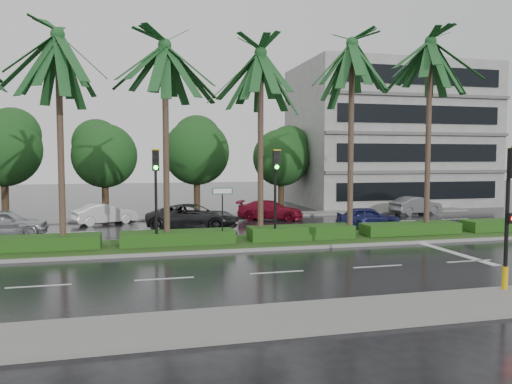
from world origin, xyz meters
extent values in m
plane|color=black|center=(0.00, 0.00, 0.00)|extent=(120.00, 120.00, 0.00)
cube|color=slate|center=(0.00, -10.20, 0.06)|extent=(40.00, 2.40, 0.12)
cube|color=slate|center=(0.00, 12.00, 0.06)|extent=(40.00, 2.00, 0.12)
cube|color=gray|center=(0.00, 1.00, 0.07)|extent=(36.00, 4.00, 0.14)
cube|color=#284717|center=(0.00, 1.00, 0.14)|extent=(35.60, 3.70, 0.02)
cube|color=#1B4814|center=(-9.00, 1.00, 0.45)|extent=(5.20, 1.40, 0.60)
cube|color=#1B4814|center=(-3.00, 1.00, 0.45)|extent=(5.20, 1.40, 0.60)
cube|color=#1B4814|center=(3.00, 1.00, 0.45)|extent=(5.20, 1.40, 0.60)
cube|color=#1B4814|center=(9.00, 1.00, 0.45)|extent=(5.20, 1.40, 0.60)
cube|color=#1B4814|center=(15.00, 1.00, 0.45)|extent=(5.20, 1.40, 0.60)
cube|color=silver|center=(-8.00, -5.00, 0.01)|extent=(2.00, 0.12, 0.01)
cube|color=silver|center=(-8.00, 7.00, 0.01)|extent=(2.00, 0.12, 0.01)
cube|color=silver|center=(-4.00, -5.00, 0.01)|extent=(2.00, 0.12, 0.01)
cube|color=silver|center=(-4.00, 7.00, 0.01)|extent=(2.00, 0.12, 0.01)
cube|color=silver|center=(0.00, -5.00, 0.01)|extent=(2.00, 0.12, 0.01)
cube|color=silver|center=(0.00, 7.00, 0.01)|extent=(2.00, 0.12, 0.01)
cube|color=silver|center=(4.00, -5.00, 0.01)|extent=(2.00, 0.12, 0.01)
cube|color=silver|center=(4.00, 7.00, 0.01)|extent=(2.00, 0.12, 0.01)
cube|color=silver|center=(8.00, -5.00, 0.01)|extent=(2.00, 0.12, 0.01)
cube|color=silver|center=(8.00, 7.00, 0.01)|extent=(2.00, 0.12, 0.01)
cube|color=silver|center=(12.00, 7.00, 0.01)|extent=(2.00, 0.12, 0.01)
cube|color=silver|center=(16.00, 7.00, 0.01)|extent=(2.00, 0.12, 0.01)
cube|color=silver|center=(8.50, -3.00, 0.01)|extent=(0.40, 6.00, 0.01)
cylinder|color=#3B2D22|center=(-8.00, 1.10, 4.77)|extent=(0.28, 0.28, 9.25)
cylinder|color=#3B2D22|center=(-8.00, 1.10, 0.37)|extent=(0.40, 0.40, 0.44)
cylinder|color=#3B2D22|center=(-3.50, 0.90, 4.64)|extent=(0.28, 0.28, 8.99)
cylinder|color=#3B2D22|center=(-3.50, 0.90, 0.37)|extent=(0.40, 0.40, 0.44)
cylinder|color=#3B2D22|center=(1.00, 1.20, 4.62)|extent=(0.28, 0.28, 8.94)
cylinder|color=#3B2D22|center=(1.00, 1.20, 0.37)|extent=(0.40, 0.40, 0.44)
cylinder|color=#3B2D22|center=(5.50, 0.80, 4.92)|extent=(0.28, 0.28, 9.55)
cylinder|color=#3B2D22|center=(5.50, 0.80, 0.37)|extent=(0.40, 0.40, 0.44)
cylinder|color=#3B2D22|center=(10.00, 1.10, 5.12)|extent=(0.28, 0.28, 9.95)
cylinder|color=#3B2D22|center=(10.00, 1.10, 0.37)|extent=(0.40, 0.40, 0.44)
cylinder|color=black|center=(6.00, -9.30, 1.82)|extent=(0.12, 0.12, 3.40)
cylinder|color=gold|center=(6.00, -9.30, 0.47)|extent=(0.18, 0.18, 0.70)
cube|color=black|center=(6.00, -9.46, 2.32)|extent=(0.22, 0.16, 0.32)
cylinder|color=black|center=(-4.00, 0.40, 1.85)|extent=(0.12, 0.12, 3.40)
cube|color=black|center=(-4.00, 0.22, 4.00)|extent=(0.30, 0.18, 0.90)
cube|color=gold|center=(-4.00, 0.10, 4.48)|extent=(0.34, 0.12, 0.06)
cylinder|color=black|center=(-4.00, 0.12, 4.30)|extent=(0.18, 0.04, 0.18)
cylinder|color=black|center=(-4.00, 0.12, 4.00)|extent=(0.18, 0.04, 0.18)
cylinder|color=#0CE519|center=(-4.00, 0.12, 3.70)|extent=(0.18, 0.04, 0.18)
cylinder|color=black|center=(1.50, 0.40, 1.85)|extent=(0.12, 0.12, 3.40)
cube|color=black|center=(1.50, 0.22, 4.00)|extent=(0.30, 0.18, 0.90)
cube|color=gold|center=(1.50, 0.10, 4.48)|extent=(0.34, 0.12, 0.06)
cylinder|color=black|center=(1.50, 0.12, 4.30)|extent=(0.18, 0.04, 0.18)
cylinder|color=black|center=(1.50, 0.12, 4.00)|extent=(0.18, 0.04, 0.18)
cylinder|color=#0CE519|center=(1.50, 0.12, 3.70)|extent=(0.18, 0.04, 0.18)
cylinder|color=black|center=(-1.00, 0.50, 1.45)|extent=(0.06, 0.06, 2.60)
cube|color=#0C5926|center=(-1.00, 0.47, 2.60)|extent=(0.95, 0.04, 0.30)
cube|color=white|center=(-1.00, 0.45, 2.60)|extent=(0.85, 0.01, 0.22)
cylinder|color=#382B19|center=(-14.00, 17.50, 1.31)|extent=(0.52, 0.52, 2.62)
sphere|color=#193F17|center=(-14.00, 17.50, 4.71)|extent=(5.38, 5.38, 5.38)
sphere|color=#193F17|center=(-14.00, 17.80, 5.76)|extent=(4.04, 4.04, 4.04)
cylinder|color=#382B19|center=(-7.00, 17.50, 1.19)|extent=(0.52, 0.52, 2.37)
sphere|color=#193F17|center=(-7.00, 17.50, 4.27)|extent=(4.88, 4.88, 4.88)
sphere|color=#193F17|center=(-7.00, 17.80, 5.22)|extent=(3.66, 3.66, 3.66)
cylinder|color=#382B19|center=(0.00, 17.50, 1.26)|extent=(0.52, 0.52, 2.52)
sphere|color=#193F17|center=(0.00, 17.50, 4.54)|extent=(5.19, 5.19, 5.19)
sphere|color=#193F17|center=(0.00, 17.80, 5.55)|extent=(3.89, 3.89, 3.89)
cylinder|color=#382B19|center=(7.00, 17.50, 1.14)|extent=(0.52, 0.52, 2.29)
sphere|color=#193F17|center=(7.00, 17.50, 4.12)|extent=(4.71, 4.71, 4.71)
sphere|color=#193F17|center=(7.00, 17.80, 5.03)|extent=(3.53, 3.53, 3.53)
cylinder|color=#382B19|center=(14.00, 17.50, 1.05)|extent=(0.52, 0.52, 2.11)
sphere|color=#193F17|center=(14.00, 17.50, 3.80)|extent=(4.34, 4.34, 4.34)
sphere|color=#193F17|center=(14.00, 17.80, 4.64)|extent=(3.25, 3.25, 3.25)
cube|color=gray|center=(17.00, 18.00, 6.00)|extent=(16.00, 10.00, 12.00)
imported|color=#B7BBC0|center=(-11.50, 6.38, 0.71)|extent=(1.73, 4.21, 1.43)
imported|color=silver|center=(-6.67, 10.09, 0.63)|extent=(2.77, 4.06, 1.27)
imported|color=#242427|center=(-1.63, 6.47, 0.73)|extent=(3.95, 5.74, 1.46)
imported|color=maroon|center=(3.90, 9.77, 0.64)|extent=(3.45, 4.73, 1.27)
imported|color=navy|center=(8.40, 4.56, 0.62)|extent=(2.24, 3.90, 1.25)
imported|color=#5A5C5F|center=(14.98, 10.11, 0.65)|extent=(2.07, 4.10, 1.29)
camera|label=1|loc=(-5.03, -22.02, 4.15)|focal=35.00mm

